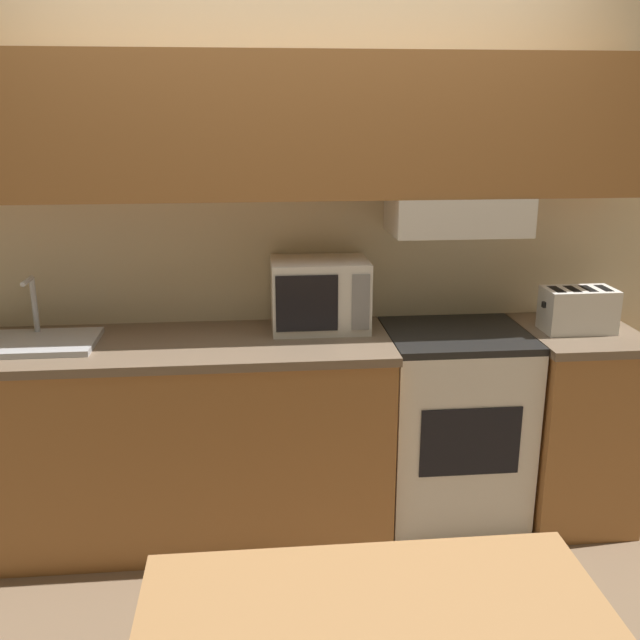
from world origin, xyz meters
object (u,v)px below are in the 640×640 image
Objects in this scene: stove_range at (452,425)px; sink_basin at (29,342)px; microwave at (320,295)px; toaster at (578,310)px.

sink_basin is at bearing -179.37° from stove_range.
microwave reaches higher than sink_basin.
toaster is (0.51, -0.04, 0.54)m from stove_range.
microwave is at bearing 6.19° from sink_basin.
microwave reaches higher than toaster.
microwave is at bearing 172.33° from toaster.
sink_basin is (-1.78, -0.02, 0.46)m from stove_range.
toaster is 0.58× the size of sink_basin.
stove_range is 0.74m from toaster.
microwave is 0.78× the size of sink_basin.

